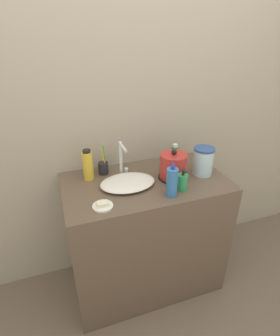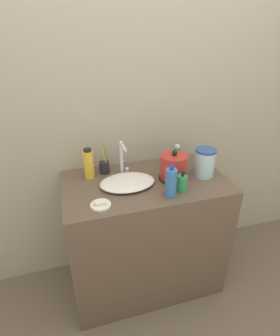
% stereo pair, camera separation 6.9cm
% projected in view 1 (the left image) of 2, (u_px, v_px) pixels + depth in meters
% --- Properties ---
extents(ground_plane, '(12.00, 12.00, 0.00)m').
position_uv_depth(ground_plane, '(159.00, 309.00, 1.84)').
color(ground_plane, '#6B5B4C').
extents(wall_back, '(6.00, 0.04, 2.60)m').
position_uv_depth(wall_back, '(130.00, 105.00, 1.74)').
color(wall_back, '#ADA38E').
rests_on(wall_back, ground_plane).
extents(vanity_counter, '(1.04, 0.59, 0.89)m').
position_uv_depth(vanity_counter, '(145.00, 234.00, 1.88)').
color(vanity_counter, brown).
rests_on(vanity_counter, ground_plane).
extents(sink_basin, '(0.34, 0.24, 0.04)m').
position_uv_depth(sink_basin, '(128.00, 182.00, 1.62)').
color(sink_basin, silver).
rests_on(sink_basin, vanity_counter).
extents(faucet, '(0.06, 0.14, 0.23)m').
position_uv_depth(faucet, '(122.00, 158.00, 1.68)').
color(faucet, silver).
rests_on(faucet, vanity_counter).
extents(electric_kettle, '(0.18, 0.18, 0.20)m').
position_uv_depth(electric_kettle, '(173.00, 167.00, 1.67)').
color(electric_kettle, black).
rests_on(electric_kettle, vanity_counter).
extents(toothbrush_cup, '(0.07, 0.07, 0.22)m').
position_uv_depth(toothbrush_cup, '(103.00, 167.00, 1.74)').
color(toothbrush_cup, '#232328').
rests_on(toothbrush_cup, vanity_counter).
extents(lotion_bottle, '(0.06, 0.06, 0.14)m').
position_uv_depth(lotion_bottle, '(182.00, 182.00, 1.56)').
color(lotion_bottle, '#2D9956').
rests_on(lotion_bottle, vanity_counter).
extents(shampoo_bottle, '(0.06, 0.06, 0.20)m').
position_uv_depth(shampoo_bottle, '(88.00, 165.00, 1.65)').
color(shampoo_bottle, gold).
rests_on(shampoo_bottle, vanity_counter).
extents(mouthwash_bottle, '(0.05, 0.05, 0.13)m').
position_uv_depth(mouthwash_bottle, '(175.00, 153.00, 1.90)').
color(mouthwash_bottle, '#2D9956').
rests_on(mouthwash_bottle, vanity_counter).
extents(hand_cream_bottle, '(0.06, 0.06, 0.22)m').
position_uv_depth(hand_cream_bottle, '(172.00, 182.00, 1.49)').
color(hand_cream_bottle, '#3370B7').
rests_on(hand_cream_bottle, vanity_counter).
extents(soap_dish, '(0.11, 0.11, 0.03)m').
position_uv_depth(soap_dish, '(103.00, 206.00, 1.42)').
color(soap_dish, silver).
rests_on(soap_dish, vanity_counter).
extents(water_pitcher, '(0.13, 0.13, 0.19)m').
position_uv_depth(water_pitcher, '(203.00, 161.00, 1.72)').
color(water_pitcher, '#B2DBEA').
rests_on(water_pitcher, vanity_counter).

